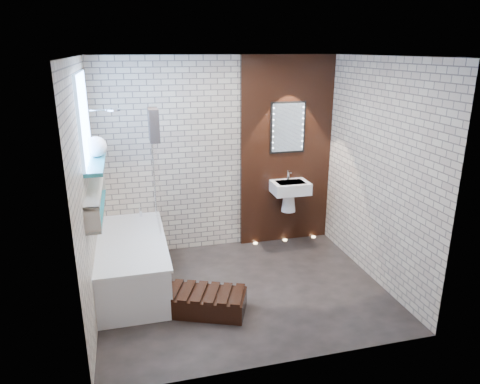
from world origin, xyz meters
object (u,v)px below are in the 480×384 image
object	(u,v)px
bathtub	(132,262)
led_mirror	(288,128)
washbasin	(290,191)
walnut_step	(200,302)
bath_screen	(155,169)

from	to	relation	value
bathtub	led_mirror	world-z (taller)	led_mirror
washbasin	walnut_step	bearing A→B (deg)	-137.62
bath_screen	washbasin	size ratio (longest dim) A/B	2.41
washbasin	led_mirror	distance (m)	0.88
bath_screen	walnut_step	bearing A→B (deg)	-75.23
washbasin	walnut_step	distance (m)	2.15
bathtub	washbasin	bearing A→B (deg)	16.01
bathtub	washbasin	size ratio (longest dim) A/B	3.00
bathtub	washbasin	distance (m)	2.32
led_mirror	walnut_step	world-z (taller)	led_mirror
bathtub	walnut_step	xyz separation A→B (m)	(0.67, -0.75, -0.19)
bath_screen	walnut_step	distance (m)	1.70
washbasin	led_mirror	bearing A→B (deg)	90.00
led_mirror	washbasin	bearing A→B (deg)	-90.00
washbasin	walnut_step	world-z (taller)	washbasin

